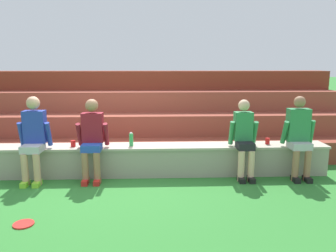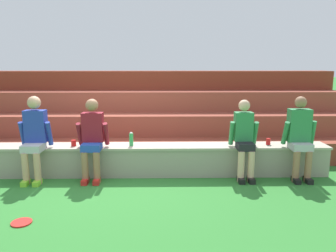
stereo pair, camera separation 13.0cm
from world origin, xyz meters
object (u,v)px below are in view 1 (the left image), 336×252
at_px(person_left_of_center, 92,137).
at_px(person_right_of_center, 299,135).
at_px(person_center, 244,137).
at_px(person_far_left, 34,136).
at_px(plastic_cup_right_end, 73,144).
at_px(water_bottle_mid_left, 131,140).
at_px(frisbee, 24,224).
at_px(plastic_cup_middle, 268,141).

height_order(person_left_of_center, person_right_of_center, person_right_of_center).
bearing_deg(person_center, person_far_left, -179.55).
bearing_deg(person_far_left, plastic_cup_right_end, 19.01).
bearing_deg(person_left_of_center, person_right_of_center, -0.62).
bearing_deg(person_far_left, person_center, 0.45).
xyz_separation_m(water_bottle_mid_left, plastic_cup_right_end, (-1.01, -0.00, -0.06)).
relative_size(person_left_of_center, person_right_of_center, 0.97).
xyz_separation_m(person_far_left, plastic_cup_right_end, (0.59, 0.20, -0.18)).
relative_size(person_right_of_center, plastic_cup_right_end, 13.11).
relative_size(person_right_of_center, frisbee, 5.58).
distance_m(plastic_cup_middle, plastic_cup_right_end, 3.44).
distance_m(person_right_of_center, frisbee, 4.45).
bearing_deg(plastic_cup_middle, person_center, -156.00).
bearing_deg(person_right_of_center, plastic_cup_middle, 149.53).
bearing_deg(frisbee, person_left_of_center, 70.22).
relative_size(person_center, plastic_cup_middle, 12.01).
bearing_deg(water_bottle_mid_left, frisbee, -124.16).
distance_m(plastic_cup_right_end, frisbee, 1.89).
distance_m(person_left_of_center, person_right_of_center, 3.52).
bearing_deg(plastic_cup_right_end, water_bottle_mid_left, 0.19).
bearing_deg(person_far_left, plastic_cup_middle, 3.47).
height_order(person_far_left, frisbee, person_far_left).
bearing_deg(person_center, frisbee, -152.94).
bearing_deg(person_center, water_bottle_mid_left, 174.74).
height_order(person_center, plastic_cup_middle, person_center).
distance_m(plastic_cup_middle, frisbee, 4.13).
height_order(water_bottle_mid_left, plastic_cup_right_end, water_bottle_mid_left).
bearing_deg(person_right_of_center, person_far_left, 179.77).
height_order(person_far_left, person_center, person_far_left).
xyz_separation_m(person_left_of_center, frisbee, (-0.58, -1.61, -0.74)).
xyz_separation_m(person_far_left, person_left_of_center, (0.96, 0.02, -0.02)).
xyz_separation_m(plastic_cup_middle, frisbee, (-3.65, -1.83, -0.58)).
distance_m(person_far_left, frisbee, 1.80).
relative_size(person_far_left, plastic_cup_middle, 12.65).
bearing_deg(person_right_of_center, frisbee, -159.04).
height_order(person_far_left, plastic_cup_middle, person_far_left).
bearing_deg(person_left_of_center, plastic_cup_middle, 4.18).
xyz_separation_m(person_left_of_center, person_center, (2.59, 0.01, -0.03)).
relative_size(person_center, frisbee, 5.33).
xyz_separation_m(water_bottle_mid_left, plastic_cup_middle, (2.43, 0.04, -0.06)).
bearing_deg(person_far_left, person_left_of_center, 1.20).
xyz_separation_m(water_bottle_mid_left, frisbee, (-1.22, -1.80, -0.64)).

